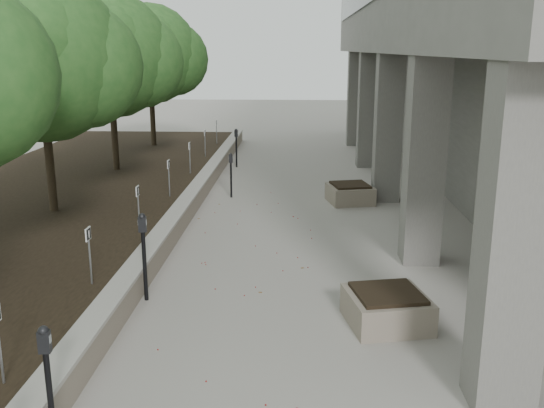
% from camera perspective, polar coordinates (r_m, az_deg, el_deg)
% --- Properties ---
extents(retaining_wall, '(0.39, 26.00, 0.50)m').
position_cam_1_polar(retaining_wall, '(15.28, -8.10, -0.29)').
color(retaining_wall, gray).
rests_on(retaining_wall, ground).
extents(planting_bed, '(7.00, 26.00, 0.40)m').
position_cam_1_polar(planting_bed, '(16.37, -20.83, -0.29)').
color(planting_bed, black).
rests_on(planting_bed, ground).
extents(crabapple_tree_3, '(4.60, 4.00, 5.44)m').
position_cam_1_polar(crabapple_tree_3, '(14.74, -20.86, 9.71)').
color(crabapple_tree_3, '#265620').
rests_on(crabapple_tree_3, planting_bed).
extents(crabapple_tree_4, '(4.60, 4.00, 5.44)m').
position_cam_1_polar(crabapple_tree_4, '(19.42, -15.01, 11.09)').
color(crabapple_tree_4, '#265620').
rests_on(crabapple_tree_4, planting_bed).
extents(crabapple_tree_5, '(4.60, 4.00, 5.44)m').
position_cam_1_polar(crabapple_tree_5, '(24.23, -11.44, 11.88)').
color(crabapple_tree_5, '#265620').
rests_on(crabapple_tree_5, planting_bed).
extents(parking_sign_3, '(0.04, 0.22, 0.96)m').
position_cam_1_polar(parking_sign_3, '(10.14, -16.88, -4.74)').
color(parking_sign_3, black).
rests_on(parking_sign_3, planting_bed).
extents(parking_sign_4, '(0.04, 0.22, 0.96)m').
position_cam_1_polar(parking_sign_4, '(12.88, -12.53, -0.39)').
color(parking_sign_4, black).
rests_on(parking_sign_4, planting_bed).
extents(parking_sign_5, '(0.04, 0.22, 0.96)m').
position_cam_1_polar(parking_sign_5, '(15.71, -9.73, 2.41)').
color(parking_sign_5, black).
rests_on(parking_sign_5, planting_bed).
extents(parking_sign_6, '(0.04, 0.22, 0.96)m').
position_cam_1_polar(parking_sign_6, '(18.60, -7.79, 4.35)').
color(parking_sign_6, black).
rests_on(parking_sign_6, planting_bed).
extents(parking_sign_7, '(0.04, 0.22, 0.96)m').
position_cam_1_polar(parking_sign_7, '(21.52, -6.36, 5.77)').
color(parking_sign_7, black).
rests_on(parking_sign_7, planting_bed).
extents(parking_sign_8, '(0.04, 0.22, 0.96)m').
position_cam_1_polar(parking_sign_8, '(24.46, -5.27, 6.84)').
color(parking_sign_8, black).
rests_on(parking_sign_8, planting_bed).
extents(parking_meter_2, '(0.15, 0.11, 1.42)m').
position_cam_1_polar(parking_meter_2, '(6.89, -20.36, -16.08)').
color(parking_meter_2, black).
rests_on(parking_meter_2, ground).
extents(parking_meter_3, '(0.16, 0.12, 1.52)m').
position_cam_1_polar(parking_meter_3, '(10.23, -12.02, -4.96)').
color(parking_meter_3, black).
rests_on(parking_meter_3, ground).
extents(parking_meter_4, '(0.14, 0.11, 1.27)m').
position_cam_1_polar(parking_meter_4, '(17.07, -3.91, 2.72)').
color(parking_meter_4, black).
rests_on(parking_meter_4, ground).
extents(parking_meter_5, '(0.14, 0.11, 1.38)m').
position_cam_1_polar(parking_meter_5, '(21.51, -3.40, 5.32)').
color(parking_meter_5, black).
rests_on(parking_meter_5, ground).
extents(planter_front, '(1.37, 1.37, 0.54)m').
position_cam_1_polar(planter_front, '(9.50, 10.83, -9.64)').
color(planter_front, gray).
rests_on(planter_front, ground).
extents(planter_back, '(1.35, 1.35, 0.53)m').
position_cam_1_polar(planter_back, '(16.67, 7.40, 1.03)').
color(planter_back, gray).
rests_on(planter_back, ground).
extents(berry_scatter, '(3.30, 14.10, 0.02)m').
position_cam_1_polar(berry_scatter, '(11.33, -3.14, -6.74)').
color(berry_scatter, '#950B0A').
rests_on(berry_scatter, ground).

